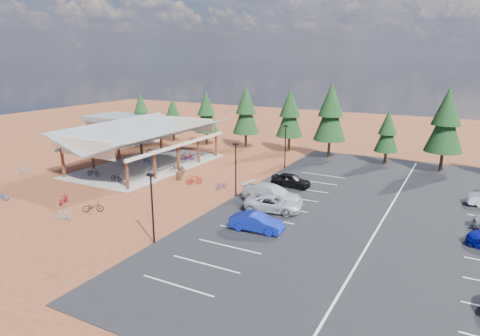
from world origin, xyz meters
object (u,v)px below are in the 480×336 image
bike_0 (93,172)px  car_1 (257,222)px  bike_1 (124,161)px  bike_4 (116,178)px  bike_2 (147,160)px  bike_5 (151,170)px  bike_14 (222,185)px  bike_15 (194,179)px  trash_bin_0 (179,176)px  bike_12 (93,207)px  trash_bin_1 (181,171)px  car_2 (273,204)px  bike_pavilion (146,135)px  lamp_post_1 (236,166)px  bike_9 (22,170)px  car_3 (272,194)px  bike_7 (187,156)px  bike_6 (187,159)px  bike_10 (0,196)px  car_4 (291,180)px  bike_11 (63,199)px  bike_13 (64,215)px  lamp_post_2 (285,144)px  outbuilding (124,128)px  bike_16 (178,169)px  bike_3 (150,152)px  lamp_post_0 (152,204)px

bike_0 → car_1: car_1 is taller
bike_1 → bike_4: (4.32, -5.75, -0.02)m
bike_4 → bike_2: bearing=29.8°
bike_5 → bike_14: (9.58, -0.55, -0.17)m
bike_15 → bike_0: bearing=58.5°
trash_bin_0 → bike_12: size_ratio=0.51×
trash_bin_1 → bike_5: 3.37m
car_2 → trash_bin_1: bearing=56.7°
bike_pavilion → lamp_post_1: 15.83m
bike_9 → trash_bin_0: bearing=-111.7°
trash_bin_1 → car_3: bearing=-17.0°
bike_pavilion → bike_7: (2.68, 4.50, -3.17)m
bike_pavilion → car_3: bearing=-15.5°
bike_6 → bike_10: bike_10 is taller
bike_15 → car_4: (9.18, 3.91, 0.21)m
bike_pavilion → bike_15: bearing=-21.3°
car_3 → bike_11: bearing=126.1°
bike_14 → car_1: (7.86, -7.98, 0.32)m
bike_pavilion → car_1: size_ratio=4.66×
bike_5 → bike_10: bike_5 is taller
bike_0 → bike_13: 12.99m
trash_bin_0 → lamp_post_2: bearing=51.4°
bike_15 → car_2: bearing=-154.8°
bike_13 → bike_15: size_ratio=0.87×
car_2 → car_3: size_ratio=0.84×
bike_10 → car_1: car_1 is taller
bike_0 → bike_11: 8.88m
car_2 → lamp_post_2: bearing=8.2°
bike_10 → car_3: car_3 is taller
bike_9 → bike_7: bearing=-84.8°
outbuilding → bike_16: (19.18, -11.88, -1.57)m
trash_bin_0 → bike_12: (-0.62, -11.47, 0.02)m
bike_11 → car_3: size_ratio=0.28×
bike_0 → car_1: bearing=-108.7°
bike_16 → trash_bin_1: bearing=34.5°
bike_4 → car_3: 17.12m
bike_5 → bike_10: (-6.54, -13.37, -0.09)m
bike_2 → bike_3: size_ratio=1.01×
bike_13 → bike_15: (3.54, 13.42, 0.07)m
lamp_post_0 → car_1: lamp_post_0 is taller
outbuilding → bike_12: 32.70m
trash_bin_1 → bike_12: 13.29m
bike_16 → bike_12: bearing=-21.6°
outbuilding → bike_10: outbuilding is taller
bike_5 → bike_6: 6.68m
bike_6 → bike_9: bearing=117.1°
lamp_post_1 → bike_0: lamp_post_1 is taller
bike_13 → outbuilding: bearing=-150.7°
bike_9 → car_2: bearing=-128.0°
lamp_post_2 → bike_6: size_ratio=3.28×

